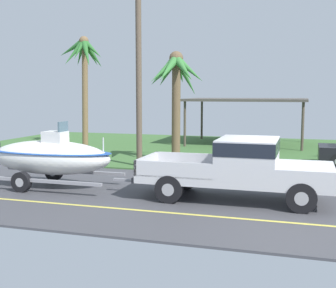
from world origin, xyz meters
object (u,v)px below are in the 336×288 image
Objects in this scene: palm_tree_mid at (175,79)px; utility_pole at (139,60)px; pickup_truck_towing at (247,166)px; carport_awning at (247,101)px; palm_tree_near_left at (84,62)px; boat_on_trailer at (49,157)px.

utility_pole is at bearing -123.60° from palm_tree_mid.
carport_awning reaches higher than pickup_truck_towing.
pickup_truck_towing is 14.04m from carport_awning.
pickup_truck_towing is at bearing -82.77° from carport_awning.
pickup_truck_towing is 0.83× the size of carport_awning.
carport_awning is at bearing 70.53° from utility_pole.
palm_tree_mid is at bearing -33.01° from palm_tree_near_left.
palm_tree_near_left is at bearing 111.44° from boat_on_trailer.
carport_awning is at bearing 97.23° from pickup_truck_towing.
utility_pole reaches higher than boat_on_trailer.
utility_pole reaches higher than carport_awning.
palm_tree_mid reaches higher than boat_on_trailer.
palm_tree_mid is 2.10m from utility_pole.
palm_tree_mid is at bearing 122.59° from pickup_truck_towing.
utility_pole reaches higher than palm_tree_mid.
palm_tree_near_left is 1.28× the size of palm_tree_mid.
pickup_truck_towing is at bearing -44.70° from palm_tree_near_left.
pickup_truck_towing is 6.50m from boat_on_trailer.
carport_awning is (-1.75, 13.83, 1.61)m from pickup_truck_towing.
palm_tree_near_left is (-4.13, 10.52, 3.88)m from boat_on_trailer.
palm_tree_near_left reaches higher than palm_tree_mid.
utility_pole is at bearing 72.17° from boat_on_trailer.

